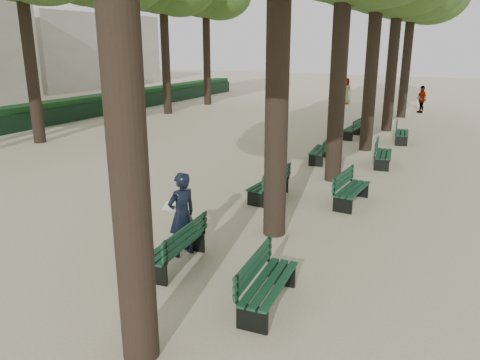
% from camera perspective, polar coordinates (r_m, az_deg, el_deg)
% --- Properties ---
extents(ground, '(120.00, 120.00, 0.00)m').
position_cam_1_polar(ground, '(9.50, -11.61, -11.13)').
color(ground, beige).
rests_on(ground, ground).
extents(bench_left_0, '(0.71, 1.84, 0.92)m').
position_cam_1_polar(bench_left_0, '(9.58, -7.90, -8.89)').
color(bench_left_0, black).
rests_on(bench_left_0, ground).
extents(bench_left_1, '(0.68, 1.83, 0.92)m').
position_cam_1_polar(bench_left_1, '(13.49, 3.51, -1.16)').
color(bench_left_1, black).
rests_on(bench_left_1, ground).
extents(bench_left_2, '(0.78, 1.86, 0.92)m').
position_cam_1_polar(bench_left_2, '(17.95, 9.67, 3.09)').
color(bench_left_2, black).
rests_on(bench_left_2, ground).
extents(bench_left_3, '(0.64, 1.82, 0.92)m').
position_cam_1_polar(bench_left_3, '(22.80, 13.49, 5.70)').
color(bench_left_3, black).
rests_on(bench_left_3, ground).
extents(bench_right_0, '(0.71, 1.84, 0.92)m').
position_cam_1_polar(bench_right_0, '(8.17, 3.48, -13.49)').
color(bench_right_0, black).
rests_on(bench_right_0, ground).
extents(bench_right_1, '(0.68, 1.83, 0.92)m').
position_cam_1_polar(bench_right_1, '(13.35, 13.45, -1.80)').
color(bench_right_1, black).
rests_on(bench_right_1, ground).
extents(bench_right_2, '(0.79, 1.86, 0.92)m').
position_cam_1_polar(bench_right_2, '(17.85, 17.03, 2.52)').
color(bench_right_2, black).
rests_on(bench_right_2, ground).
extents(bench_right_3, '(0.79, 1.86, 0.92)m').
position_cam_1_polar(bench_right_3, '(22.33, 19.12, 5.02)').
color(bench_right_3, black).
rests_on(bench_right_3, ground).
extents(man_with_map, '(0.74, 0.81, 1.82)m').
position_cam_1_polar(man_with_map, '(9.81, -7.11, -4.20)').
color(man_with_map, black).
rests_on(man_with_map, ground).
extents(pedestrian_d, '(0.98, 0.60, 1.88)m').
position_cam_1_polar(pedestrian_d, '(35.49, 12.77, 10.54)').
color(pedestrian_d, '#262628').
rests_on(pedestrian_d, ground).
extents(pedestrian_c, '(0.86, 1.02, 1.72)m').
position_cam_1_polar(pedestrian_c, '(32.33, 21.25, 9.16)').
color(pedestrian_c, '#262628').
rests_on(pedestrian_c, ground).
extents(pedestrian_a, '(0.46, 0.85, 1.67)m').
position_cam_1_polar(pedestrian_a, '(32.02, 11.11, 9.85)').
color(pedestrian_a, '#262628').
rests_on(pedestrian_a, ground).
extents(fence, '(0.08, 42.00, 0.90)m').
position_cam_1_polar(fence, '(27.15, -22.68, 6.93)').
color(fence, black).
rests_on(fence, ground).
extents(hedge, '(1.20, 42.00, 1.20)m').
position_cam_1_polar(hedge, '(27.66, -23.68, 7.29)').
color(hedge, '#163F1B').
rests_on(hedge, ground).
extents(building_far, '(12.00, 16.00, 7.00)m').
position_cam_1_polar(building_far, '(52.98, -20.57, 14.53)').
color(building_far, '#B7B2A3').
rests_on(building_far, ground).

